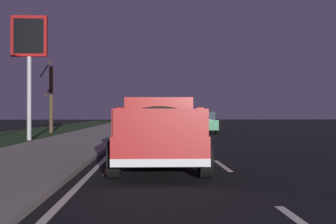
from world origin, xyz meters
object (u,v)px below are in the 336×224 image
Objects in this scene: bare_tree_far at (51,98)px; sedan_black at (152,120)px; pickup_truck at (159,131)px; traffic_cone_near at (111,162)px; sedan_blue at (156,125)px; gas_price_sign at (29,47)px; sedan_green at (201,122)px.

sedan_black is at bearing -35.25° from bare_tree_far.
pickup_truck reaches higher than traffic_cone_near.
pickup_truck reaches higher than sedan_black.
sedan_blue is 0.66× the size of gas_price_sign.
sedan_blue is 11.18m from bare_tree_far.
sedan_black is (11.62, 3.64, 0.00)m from sedan_green.
traffic_cone_near is (-32.17, 1.07, -0.50)m from sedan_black.
gas_price_sign is 14.65m from traffic_cone_near.
sedan_green is 1.00× the size of sedan_black.
sedan_blue is at bearing -82.12° from gas_price_sign.
gas_price_sign is 9.13m from bare_tree_far.
sedan_blue is at bearing 153.57° from sedan_green.
sedan_blue is at bearing -135.09° from bare_tree_far.
pickup_truck is 30.99m from sedan_black.
gas_price_sign is at bearing 127.37° from sedan_green.
pickup_truck is at bearing 169.62° from sedan_green.
sedan_green and sedan_blue have the same top height.
sedan_green is 0.81× the size of bare_tree_far.
sedan_blue is 18.53m from sedan_black.
pickup_truck is 0.81× the size of gas_price_sign.
bare_tree_far is at bearing 85.40° from sedan_green.
pickup_truck is at bearing 179.46° from sedan_blue.
pickup_truck is 1.23× the size of sedan_green.
traffic_cone_near is (-1.18, 1.16, -0.70)m from pickup_truck.
bare_tree_far reaches higher than sedan_blue.
sedan_green is 21.08m from traffic_cone_near.
gas_price_sign is 1.23× the size of bare_tree_far.
traffic_cone_near is at bearing 178.10° from sedan_black.
pickup_truck is 21.73m from bare_tree_far.
sedan_black is at bearing 0.17° from pickup_truck.
sedan_black is (30.99, 0.09, -0.20)m from pickup_truck.
pickup_truck is at bearing -149.67° from gas_price_sign.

